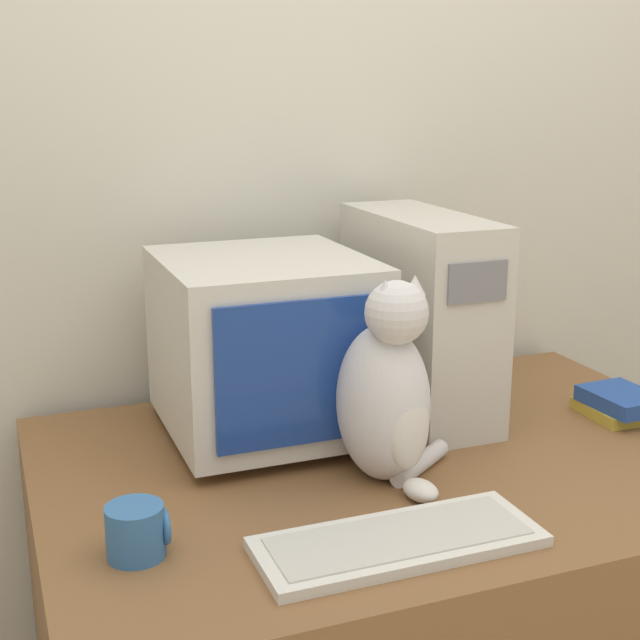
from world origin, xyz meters
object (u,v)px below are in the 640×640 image
(mug, at_px, (137,531))
(keyboard, at_px, (399,541))
(cat, at_px, (387,395))
(book_stack, at_px, (621,404))
(computer_tower, at_px, (419,314))
(crt_monitor, at_px, (265,345))
(pen, at_px, (340,531))

(mug, bearing_deg, keyboard, -17.43)
(cat, relative_size, book_stack, 2.15)
(computer_tower, xyz_separation_m, mug, (-0.69, -0.42, -0.18))
(crt_monitor, bearing_deg, keyboard, -84.30)
(computer_tower, distance_m, keyboard, 0.65)
(mug, bearing_deg, cat, 13.29)
(crt_monitor, height_order, mug, crt_monitor)
(book_stack, bearing_deg, pen, -161.10)
(pen, bearing_deg, computer_tower, 51.03)
(crt_monitor, distance_m, cat, 0.32)
(crt_monitor, relative_size, book_stack, 2.46)
(cat, bearing_deg, computer_tower, 41.69)
(keyboard, distance_m, book_stack, 0.78)
(cat, bearing_deg, pen, -147.02)
(crt_monitor, height_order, book_stack, crt_monitor)
(keyboard, distance_m, cat, 0.29)
(crt_monitor, distance_m, pen, 0.49)
(crt_monitor, xyz_separation_m, mug, (-0.33, -0.40, -0.15))
(cat, xyz_separation_m, book_stack, (0.61, 0.10, -0.14))
(computer_tower, relative_size, book_stack, 2.64)
(keyboard, height_order, book_stack, book_stack)
(book_stack, xyz_separation_m, mug, (-1.09, -0.22, 0.01))
(pen, bearing_deg, keyboard, -46.77)
(computer_tower, distance_m, pen, 0.64)
(computer_tower, bearing_deg, book_stack, -27.04)
(cat, bearing_deg, mug, -179.29)
(mug, bearing_deg, computer_tower, 31.05)
(cat, relative_size, pen, 2.65)
(mug, bearing_deg, book_stack, 11.24)
(keyboard, height_order, mug, mug)
(book_stack, height_order, pen, book_stack)
(crt_monitor, xyz_separation_m, computer_tower, (0.36, 0.02, 0.03))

